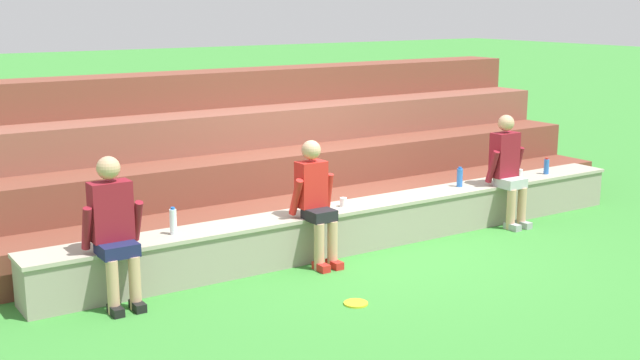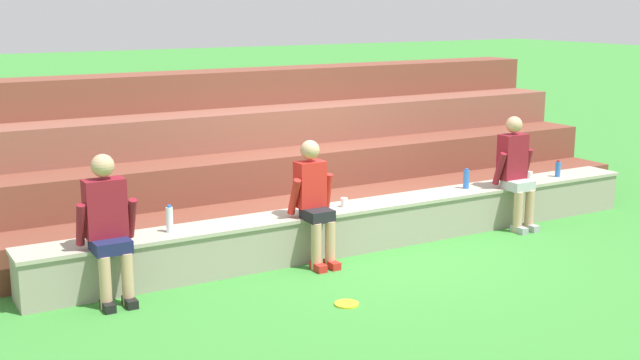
# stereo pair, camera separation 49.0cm
# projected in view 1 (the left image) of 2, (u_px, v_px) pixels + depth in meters

# --- Properties ---
(ground_plane) EXTENTS (80.00, 80.00, 0.00)m
(ground_plane) POSITION_uv_depth(u_px,v_px,m) (378.00, 250.00, 9.32)
(ground_plane) COLOR #388433
(stone_seating_wall) EXTENTS (7.82, 0.51, 0.51)m
(stone_seating_wall) POSITION_uv_depth(u_px,v_px,m) (366.00, 223.00, 9.45)
(stone_seating_wall) COLOR gray
(stone_seating_wall) RESTS_ON ground
(brick_bleachers) EXTENTS (8.84, 2.63, 1.87)m
(brick_bleachers) POSITION_uv_depth(u_px,v_px,m) (278.00, 159.00, 10.99)
(brick_bleachers) COLOR brown
(brick_bleachers) RESTS_ON ground
(person_far_left) EXTENTS (0.56, 0.51, 1.41)m
(person_far_left) POSITION_uv_depth(u_px,v_px,m) (114.00, 227.00, 7.48)
(person_far_left) COLOR tan
(person_far_left) RESTS_ON ground
(person_left_of_center) EXTENTS (0.49, 0.54, 1.34)m
(person_left_of_center) POSITION_uv_depth(u_px,v_px,m) (316.00, 200.00, 8.71)
(person_left_of_center) COLOR tan
(person_left_of_center) RESTS_ON ground
(person_center) EXTENTS (0.53, 0.49, 1.40)m
(person_center) POSITION_uv_depth(u_px,v_px,m) (508.00, 167.00, 10.23)
(person_center) COLOR tan
(person_center) RESTS_ON ground
(water_bottle_mid_left) EXTENTS (0.07, 0.07, 0.28)m
(water_bottle_mid_left) POSITION_uv_depth(u_px,v_px,m) (173.00, 221.00, 8.10)
(water_bottle_mid_left) COLOR silver
(water_bottle_mid_left) RESTS_ON stone_seating_wall
(water_bottle_mid_right) EXTENTS (0.07, 0.07, 0.22)m
(water_bottle_mid_right) POSITION_uv_depth(u_px,v_px,m) (546.00, 166.00, 10.95)
(water_bottle_mid_right) COLOR blue
(water_bottle_mid_right) RESTS_ON stone_seating_wall
(water_bottle_near_right) EXTENTS (0.07, 0.07, 0.25)m
(water_bottle_near_right) POSITION_uv_depth(u_px,v_px,m) (460.00, 177.00, 10.20)
(water_bottle_near_right) COLOR blue
(water_bottle_near_right) RESTS_ON stone_seating_wall
(plastic_cup_middle) EXTENTS (0.08, 0.08, 0.11)m
(plastic_cup_middle) POSITION_uv_depth(u_px,v_px,m) (519.00, 173.00, 10.74)
(plastic_cup_middle) COLOR white
(plastic_cup_middle) RESTS_ON stone_seating_wall
(plastic_cup_left_end) EXTENTS (0.08, 0.08, 0.10)m
(plastic_cup_left_end) POSITION_uv_depth(u_px,v_px,m) (343.00, 202.00, 9.22)
(plastic_cup_left_end) COLOR white
(plastic_cup_left_end) RESTS_ON stone_seating_wall
(frisbee) EXTENTS (0.23, 0.23, 0.02)m
(frisbee) POSITION_uv_depth(u_px,v_px,m) (356.00, 303.00, 7.66)
(frisbee) COLOR yellow
(frisbee) RESTS_ON ground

